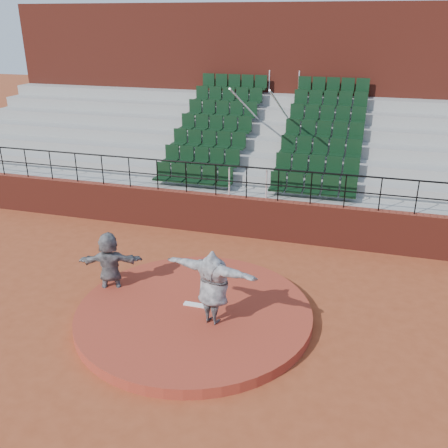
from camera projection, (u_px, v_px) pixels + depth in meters
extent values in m
plane|color=brown|center=(194.00, 318.00, 11.75)|extent=(90.00, 90.00, 0.00)
cylinder|color=#983422|center=(194.00, 313.00, 11.70)|extent=(5.50, 5.50, 0.25)
cube|color=white|center=(196.00, 305.00, 11.78)|extent=(0.60, 0.15, 0.03)
cube|color=maroon|center=(246.00, 217.00, 15.93)|extent=(24.00, 0.30, 1.30)
cylinder|color=black|center=(247.00, 167.00, 15.30)|extent=(24.00, 0.05, 0.05)
cylinder|color=black|center=(246.00, 183.00, 15.49)|extent=(24.00, 0.04, 0.04)
cylinder|color=black|center=(2.00, 161.00, 17.82)|extent=(0.04, 0.04, 1.00)
cylinder|color=black|center=(26.00, 163.00, 17.56)|extent=(0.04, 0.04, 1.00)
cylinder|color=black|center=(51.00, 165.00, 17.30)|extent=(0.04, 0.04, 1.00)
cylinder|color=black|center=(76.00, 167.00, 17.04)|extent=(0.04, 0.04, 1.00)
cylinder|color=black|center=(102.00, 170.00, 16.79)|extent=(0.04, 0.04, 1.00)
cylinder|color=black|center=(129.00, 172.00, 16.53)|extent=(0.04, 0.04, 1.00)
cylinder|color=black|center=(157.00, 175.00, 16.27)|extent=(0.04, 0.04, 1.00)
cylinder|color=black|center=(186.00, 177.00, 16.01)|extent=(0.04, 0.04, 1.00)
cylinder|color=black|center=(216.00, 180.00, 15.75)|extent=(0.04, 0.04, 1.00)
cylinder|color=black|center=(246.00, 183.00, 15.49)|extent=(0.04, 0.04, 1.00)
cylinder|color=black|center=(278.00, 185.00, 15.23)|extent=(0.04, 0.04, 1.00)
cylinder|color=black|center=(311.00, 188.00, 14.98)|extent=(0.04, 0.04, 1.00)
cylinder|color=black|center=(345.00, 191.00, 14.72)|extent=(0.04, 0.04, 1.00)
cylinder|color=black|center=(380.00, 194.00, 14.46)|extent=(0.04, 0.04, 1.00)
cylinder|color=black|center=(417.00, 198.00, 14.20)|extent=(0.04, 0.04, 1.00)
cube|color=gray|center=(250.00, 211.00, 16.44)|extent=(24.00, 0.85, 1.30)
cube|color=black|center=(193.00, 176.00, 16.58)|extent=(2.75, 0.48, 0.72)
cube|color=black|center=(312.00, 187.00, 15.55)|extent=(2.75, 0.48, 0.72)
cube|color=gray|center=(256.00, 197.00, 17.12)|extent=(24.00, 0.85, 1.70)
cube|color=black|center=(201.00, 158.00, 17.18)|extent=(2.75, 0.48, 0.72)
cube|color=black|center=(316.00, 167.00, 16.15)|extent=(2.75, 0.48, 0.72)
cube|color=gray|center=(261.00, 184.00, 17.80)|extent=(24.00, 0.85, 2.10)
cube|color=black|center=(208.00, 141.00, 17.78)|extent=(2.75, 0.48, 0.72)
cube|color=black|center=(320.00, 149.00, 16.75)|extent=(2.75, 0.48, 0.72)
cube|color=gray|center=(266.00, 172.00, 18.47)|extent=(24.00, 0.85, 2.50)
cube|color=black|center=(215.00, 125.00, 18.38)|extent=(2.75, 0.48, 0.72)
cube|color=black|center=(324.00, 132.00, 17.35)|extent=(2.75, 0.48, 0.72)
cube|color=gray|center=(271.00, 161.00, 19.15)|extent=(24.00, 0.85, 2.90)
cube|color=black|center=(222.00, 111.00, 18.98)|extent=(2.75, 0.48, 0.72)
cube|color=black|center=(327.00, 116.00, 17.95)|extent=(2.75, 0.48, 0.72)
cube|color=gray|center=(275.00, 150.00, 19.83)|extent=(24.00, 0.85, 3.30)
cube|color=black|center=(228.00, 97.00, 19.58)|extent=(2.75, 0.48, 0.72)
cube|color=black|center=(330.00, 101.00, 18.55)|extent=(2.75, 0.48, 0.72)
cube|color=gray|center=(280.00, 141.00, 20.50)|extent=(24.00, 0.85, 3.70)
cube|color=black|center=(234.00, 84.00, 20.18)|extent=(2.75, 0.48, 0.72)
cube|color=black|center=(333.00, 87.00, 19.15)|extent=(2.75, 0.48, 0.72)
cylinder|color=silver|center=(252.00, 113.00, 17.80)|extent=(0.06, 5.97, 2.46)
cylinder|color=silver|center=(285.00, 114.00, 17.49)|extent=(0.06, 5.97, 2.46)
cube|color=maroon|center=(289.00, 92.00, 21.56)|extent=(24.00, 3.00, 7.10)
imported|color=black|center=(213.00, 287.00, 10.84)|extent=(2.23, 0.99, 1.76)
imported|color=black|center=(110.00, 265.00, 12.41)|extent=(1.67, 0.99, 1.71)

